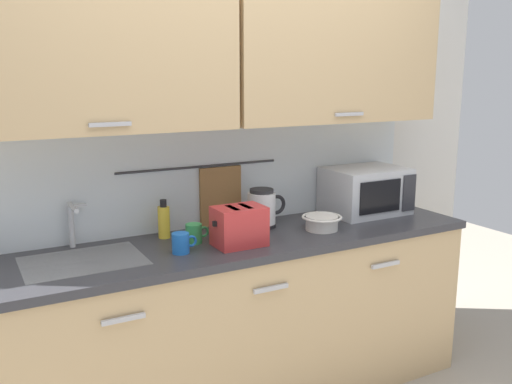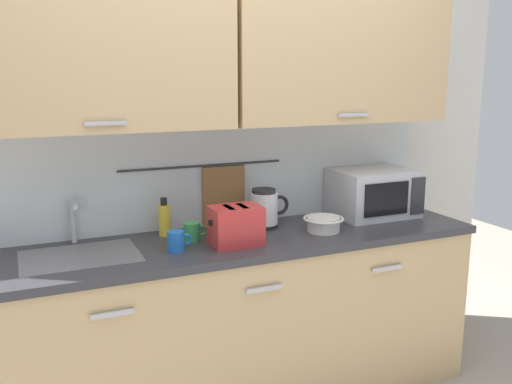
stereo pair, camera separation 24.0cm
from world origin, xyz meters
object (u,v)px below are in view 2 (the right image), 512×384
object	(u,v)px
toaster	(236,226)
microwave	(374,193)
electric_kettle	(265,208)
mug_near_sink	(192,232)
mixing_bowl	(323,223)
mug_by_kettle	(176,241)
dish_soap_bottle	(164,219)

from	to	relation	value
toaster	microwave	bearing A→B (deg)	12.74
electric_kettle	mug_near_sink	world-z (taller)	electric_kettle
mixing_bowl	mug_by_kettle	distance (m)	0.79
mixing_bowl	toaster	distance (m)	0.51
dish_soap_bottle	mug_by_kettle	world-z (taller)	dish_soap_bottle
dish_soap_bottle	mug_by_kettle	size ratio (longest dim) A/B	1.63
dish_soap_bottle	toaster	bearing A→B (deg)	-47.02
electric_kettle	mug_near_sink	bearing A→B (deg)	-166.82
electric_kettle	mug_near_sink	size ratio (longest dim) A/B	1.89
mug_near_sink	mixing_bowl	world-z (taller)	mug_near_sink
electric_kettle	toaster	bearing A→B (deg)	-137.41
microwave	mixing_bowl	bearing A→B (deg)	-157.58
electric_kettle	toaster	world-z (taller)	electric_kettle
electric_kettle	toaster	size ratio (longest dim) A/B	0.89
mug_near_sink	mug_by_kettle	world-z (taller)	same
microwave	dish_soap_bottle	distance (m)	1.22
microwave	electric_kettle	world-z (taller)	microwave
electric_kettle	dish_soap_bottle	distance (m)	0.54
microwave	mixing_bowl	world-z (taller)	microwave
dish_soap_bottle	mug_by_kettle	distance (m)	0.28
toaster	mug_by_kettle	distance (m)	0.29
mug_near_sink	mixing_bowl	distance (m)	0.69
mug_by_kettle	toaster	bearing A→B (deg)	-4.19
microwave	dish_soap_bottle	world-z (taller)	microwave
dish_soap_bottle	toaster	size ratio (longest dim) A/B	0.77
mug_by_kettle	microwave	bearing A→B (deg)	8.87
microwave	mixing_bowl	distance (m)	0.48
microwave	toaster	xyz separation A→B (m)	(-0.94, -0.21, -0.04)
mug_near_sink	toaster	size ratio (longest dim) A/B	0.47
dish_soap_bottle	mug_near_sink	bearing A→B (deg)	-57.35
dish_soap_bottle	mug_near_sink	size ratio (longest dim) A/B	1.63
dish_soap_bottle	toaster	xyz separation A→B (m)	(0.27, -0.29, 0.01)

